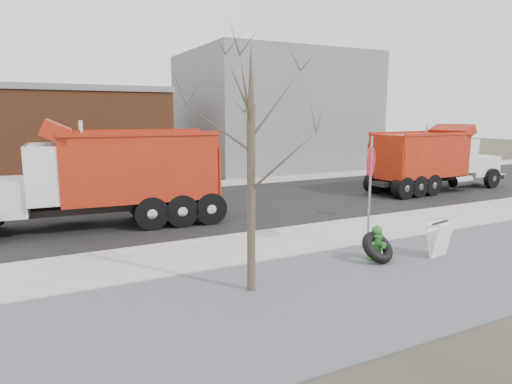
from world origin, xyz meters
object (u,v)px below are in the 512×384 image
fire_hydrant (376,244)px  dump_truck_red_a (433,158)px  truck_tire (377,247)px  stop_sign (370,174)px  sandwich_board (439,239)px  dump_truck_red_b (106,174)px

fire_hydrant → dump_truck_red_a: dump_truck_red_a is taller
truck_tire → dump_truck_red_a: dump_truck_red_a is taller
truck_tire → fire_hydrant: bearing=55.8°
stop_sign → fire_hydrant: bearing=-128.0°
fire_hydrant → sandwich_board: sandwich_board is taller
dump_truck_red_b → sandwich_board: bearing=138.6°
stop_sign → dump_truck_red_b: 8.66m
stop_sign → sandwich_board: size_ratio=3.32×
sandwich_board → dump_truck_red_a: (8.43, 7.80, 1.15)m
dump_truck_red_a → sandwich_board: bearing=-140.1°
truck_tire → sandwich_board: sandwich_board is taller
truck_tire → dump_truck_red_b: bearing=127.5°
fire_hydrant → stop_sign: size_ratio=0.29×
truck_tire → sandwich_board: 1.78m
truck_tire → stop_sign: (0.55, 1.00, 1.75)m
truck_tire → stop_sign: size_ratio=0.32×
truck_tire → dump_truck_red_b: size_ratio=0.12×
sandwich_board → dump_truck_red_a: 11.54m
dump_truck_red_a → dump_truck_red_b: (-15.67, -0.18, 0.17)m
truck_tire → stop_sign: bearing=61.3°
sandwich_board → fire_hydrant: bearing=149.5°
sandwich_board → dump_truck_red_b: 10.60m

